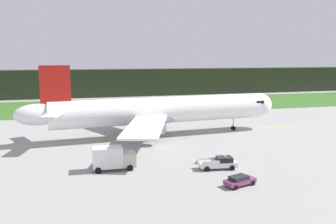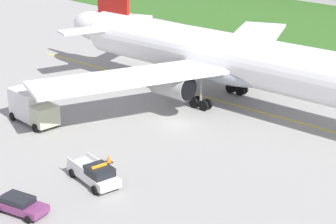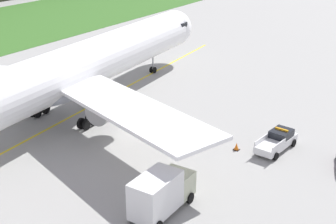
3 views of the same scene
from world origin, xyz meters
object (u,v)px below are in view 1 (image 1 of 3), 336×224
(catering_truck, at_px, (113,158))
(staff_car, at_px, (240,180))
(apron_cone, at_px, (197,161))
(ops_pickup_truck, at_px, (219,163))
(airliner, at_px, (159,111))

(catering_truck, xyz_separation_m, staff_car, (15.07, -10.35, -1.10))
(catering_truck, xyz_separation_m, apron_cone, (12.85, -0.25, -1.43))
(apron_cone, bearing_deg, catering_truck, 178.90)
(ops_pickup_truck, distance_m, catering_truck, 15.58)
(airliner, distance_m, ops_pickup_truck, 23.58)
(staff_car, height_order, apron_cone, staff_car)
(airliner, distance_m, staff_car, 30.29)
(apron_cone, bearing_deg, airliner, 94.35)
(catering_truck, bearing_deg, ops_pickup_truck, -12.98)
(staff_car, bearing_deg, apron_cone, 102.38)
(staff_car, bearing_deg, catering_truck, 145.53)
(ops_pickup_truck, height_order, catering_truck, catering_truck)
(staff_car, bearing_deg, airliner, 97.11)
(ops_pickup_truck, relative_size, staff_car, 1.25)
(airliner, bearing_deg, staff_car, -82.89)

